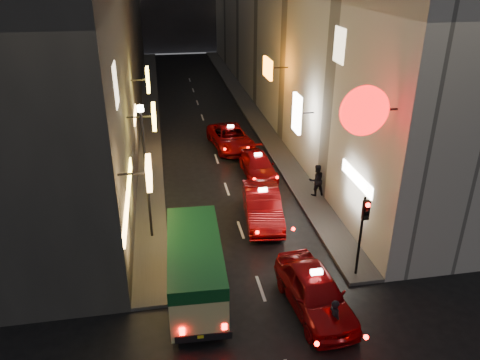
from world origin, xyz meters
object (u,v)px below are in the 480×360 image
minibus (195,263)px  pedestrian_crossing (335,316)px  taxi_near (315,289)px  traffic_light (364,221)px  lamp_post (145,165)px

minibus → pedestrian_crossing: bearing=-34.1°
taxi_near → pedestrian_crossing: size_ratio=3.44×
taxi_near → traffic_light: size_ratio=1.71×
minibus → lamp_post: bearing=110.4°
taxi_near → pedestrian_crossing: 1.48m
taxi_near → lamp_post: (-5.89, 6.00, 2.80)m
minibus → taxi_near: bearing=-20.0°
pedestrian_crossing → traffic_light: size_ratio=0.50×
pedestrian_crossing → lamp_post: size_ratio=0.28×
pedestrian_crossing → traffic_light: 4.04m
minibus → lamp_post: size_ratio=0.91×
pedestrian_crossing → traffic_light: bearing=-47.7°
minibus → pedestrian_crossing: size_ratio=3.26×
taxi_near → pedestrian_crossing: (0.21, -1.46, -0.05)m
traffic_light → lamp_post: size_ratio=0.56×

